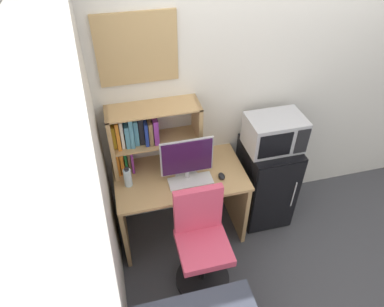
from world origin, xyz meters
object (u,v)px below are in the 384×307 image
(desk_chair, at_px, (202,245))
(keyboard, at_px, (191,181))
(hutch_bookshelf, at_px, (143,135))
(microwave, at_px, (274,133))
(computer_mouse, at_px, (222,176))
(water_bottle, at_px, (128,177))
(mini_fridge, at_px, (265,182))
(wall_corkboard, at_px, (137,49))
(monitor, at_px, (187,160))

(desk_chair, bearing_deg, keyboard, 88.57)
(hutch_bookshelf, relative_size, microwave, 1.55)
(keyboard, xyz_separation_m, microwave, (0.80, 0.15, 0.26))
(microwave, bearing_deg, computer_mouse, -162.57)
(water_bottle, xyz_separation_m, desk_chair, (0.50, -0.50, -0.43))
(desk_chair, bearing_deg, water_bottle, 134.96)
(keyboard, height_order, microwave, microwave)
(microwave, bearing_deg, mini_fridge, -90.26)
(computer_mouse, xyz_separation_m, wall_corkboard, (-0.57, 0.43, 1.02))
(desk_chair, bearing_deg, monitor, 91.01)
(hutch_bookshelf, distance_m, microwave, 1.15)
(hutch_bookshelf, xyz_separation_m, water_bottle, (-0.18, -0.21, -0.25))
(hutch_bookshelf, relative_size, water_bottle, 4.05)
(keyboard, distance_m, mini_fridge, 0.88)
(keyboard, height_order, desk_chair, desk_chair)
(monitor, xyz_separation_m, wall_corkboard, (-0.28, 0.36, 0.82))
(water_bottle, distance_m, microwave, 1.33)
(water_bottle, bearing_deg, mini_fridge, 2.29)
(computer_mouse, relative_size, mini_fridge, 0.10)
(keyboard, height_order, computer_mouse, computer_mouse)
(mini_fridge, bearing_deg, wall_corkboard, 166.44)
(hutch_bookshelf, relative_size, wall_corkboard, 1.26)
(hutch_bookshelf, relative_size, monitor, 1.72)
(desk_chair, height_order, wall_corkboard, wall_corkboard)
(monitor, height_order, keyboard, monitor)
(microwave, distance_m, wall_corkboard, 1.37)
(monitor, xyz_separation_m, microwave, (0.82, 0.10, 0.05))
(desk_chair, bearing_deg, wall_corkboard, 109.35)
(desk_chair, distance_m, wall_corkboard, 1.63)
(monitor, height_order, desk_chair, monitor)
(keyboard, distance_m, water_bottle, 0.53)
(keyboard, xyz_separation_m, mini_fridge, (0.80, 0.15, -0.34))
(microwave, height_order, wall_corkboard, wall_corkboard)
(computer_mouse, xyz_separation_m, water_bottle, (-0.79, 0.11, 0.07))
(microwave, bearing_deg, monitor, -172.89)
(desk_chair, bearing_deg, hutch_bookshelf, 114.71)
(computer_mouse, bearing_deg, monitor, 167.59)
(hutch_bookshelf, xyz_separation_m, desk_chair, (0.33, -0.71, -0.68))
(hutch_bookshelf, relative_size, keyboard, 2.03)
(computer_mouse, distance_m, mini_fridge, 0.65)
(wall_corkboard, bearing_deg, keyboard, -54.29)
(desk_chair, xyz_separation_m, wall_corkboard, (-0.29, 0.82, 1.38))
(hutch_bookshelf, distance_m, desk_chair, 1.04)
(monitor, distance_m, desk_chair, 0.72)
(keyboard, distance_m, microwave, 0.85)
(water_bottle, relative_size, mini_fridge, 0.21)
(keyboard, relative_size, microwave, 0.76)
(wall_corkboard, bearing_deg, hutch_bookshelf, -110.03)
(microwave, distance_m, desk_chair, 1.16)
(hutch_bookshelf, xyz_separation_m, computer_mouse, (0.61, -0.32, -0.32))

